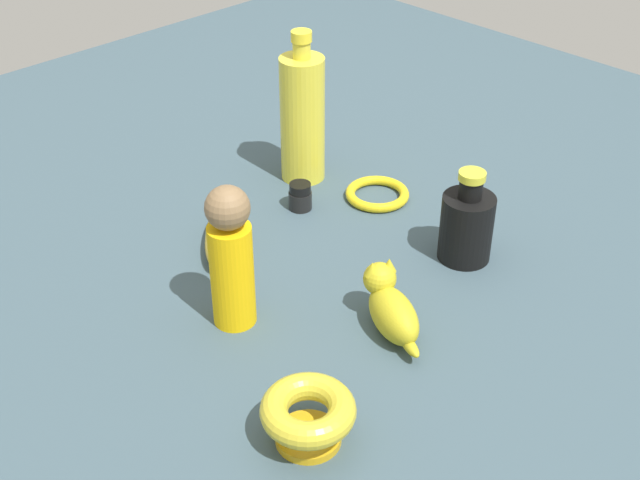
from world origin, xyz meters
TOP-DOWN VIEW (x-y plane):
  - ground at (0.00, 0.00)m, footprint 2.00×2.00m
  - person_figure_adult at (0.01, 0.15)m, footprint 0.08×0.08m
  - banana at (0.16, 0.05)m, footprint 0.15×0.14m
  - bottle_short at (-0.11, -0.19)m, footprint 0.08×0.08m
  - cat_figurine at (-0.14, 0.01)m, footprint 0.13×0.09m
  - bangle at (0.09, -0.22)m, footprint 0.10×0.10m
  - bottle_tall at (0.23, -0.18)m, footprint 0.07×0.07m
  - bowl at (-0.21, 0.22)m, footprint 0.11×0.11m
  - nail_polish_jar at (0.16, -0.11)m, footprint 0.04×0.04m

SIDE VIEW (x-z plane):
  - ground at x=0.00m, z-range 0.00..0.00m
  - bangle at x=0.09m, z-range 0.00..0.02m
  - banana at x=0.16m, z-range 0.00..0.04m
  - nail_polish_jar at x=0.16m, z-range 0.00..0.04m
  - cat_figurine at x=-0.14m, z-range -0.01..0.08m
  - bowl at x=-0.21m, z-range 0.01..0.07m
  - bottle_short at x=-0.11m, z-range -0.01..0.13m
  - person_figure_adult at x=0.01m, z-range 0.00..0.20m
  - bottle_tall at x=0.23m, z-range -0.02..0.24m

